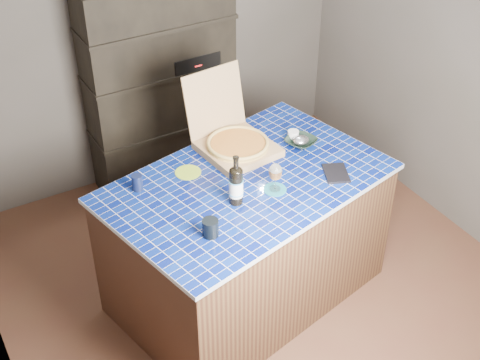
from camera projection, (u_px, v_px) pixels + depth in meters
room at (258, 137)px, 4.17m from camera, size 3.50×3.50×3.50m
shelving_unit at (161, 86)px, 5.45m from camera, size 1.20×0.41×1.80m
kitchen_island at (247, 239)px, 4.54m from camera, size 1.99×1.50×0.98m
pizza_box at (235, 141)px, 4.50m from camera, size 0.51×0.60×0.50m
mead_bottle at (236, 185)px, 3.99m from camera, size 0.09×0.09×0.34m
teal_trivet at (275, 189)px, 4.17m from camera, size 0.15×0.15×0.01m
wine_glass at (275, 172)px, 4.09m from camera, size 0.08×0.08×0.19m
tumbler at (210, 228)px, 3.79m from camera, size 0.10×0.10×0.11m
dvd_case at (336, 173)px, 4.31m from camera, size 0.22×0.25×0.02m
bowl at (301, 142)px, 4.57m from camera, size 0.26×0.26×0.05m
foil_contents at (301, 140)px, 4.57m from camera, size 0.12×0.10×0.06m
white_jar at (293, 135)px, 4.63m from camera, size 0.08×0.08×0.07m
navy_cup at (137, 183)px, 4.15m from camera, size 0.07×0.07×0.11m
green_trivet at (188, 172)px, 4.32m from camera, size 0.17×0.17×0.01m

